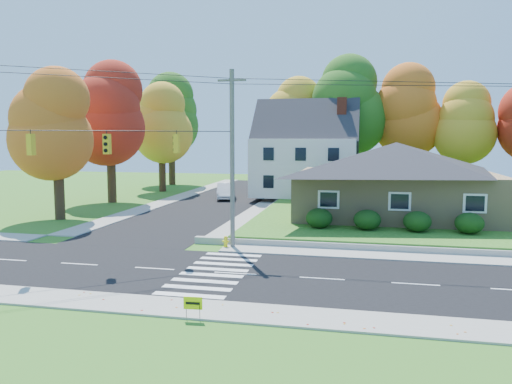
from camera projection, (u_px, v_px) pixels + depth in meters
ground at (235, 274)px, 23.07m from camera, size 120.00×120.00×0.00m
road_main at (235, 274)px, 23.07m from camera, size 90.00×8.00×0.02m
road_cross at (223, 200)px, 50.00m from camera, size 8.00×44.00×0.02m
sidewalk_north at (258, 249)px, 27.92m from camera, size 90.00×2.00×0.08m
sidewalk_south at (201, 309)px, 18.21m from camera, size 90.00×2.00×0.08m
lawn at (454, 211)px, 40.71m from camera, size 30.00×30.00×0.50m
ranch_house at (395, 178)px, 36.57m from camera, size 14.60×10.60×5.40m
colonial_house at (306, 154)px, 49.75m from camera, size 10.40×8.40×9.60m
hedge_row at (392, 221)px, 30.89m from camera, size 10.70×1.70×1.27m
traffic_infrastructure at (239, 161)px, 23.84m from camera, size 38.10×10.66×10.00m
tree_lot_0 at (294, 119)px, 55.59m from camera, size 6.72×6.72×12.51m
tree_lot_1 at (349, 105)px, 53.22m from camera, size 7.84×7.84×14.60m
tree_lot_2 at (406, 112)px, 53.00m from camera, size 7.28×7.28×13.56m
tree_lot_3 at (468, 123)px, 50.91m from camera, size 6.16×6.16×11.47m
tree_west_0 at (56, 125)px, 37.50m from camera, size 6.16×6.16×11.47m
tree_west_1 at (110, 114)px, 47.28m from camera, size 7.28×7.28×13.56m
tree_west_2 at (161, 123)px, 56.86m from camera, size 6.72×6.72×12.51m
tree_west_3 at (171, 115)px, 64.90m from camera, size 7.84×7.84×14.60m
white_car at (226, 191)px, 50.53m from camera, size 2.89×5.17×1.61m
fire_hydrant at (226, 242)px, 28.34m from camera, size 0.41×0.32×0.71m
yard_sign at (193, 304)px, 17.18m from camera, size 0.66×0.08×0.83m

